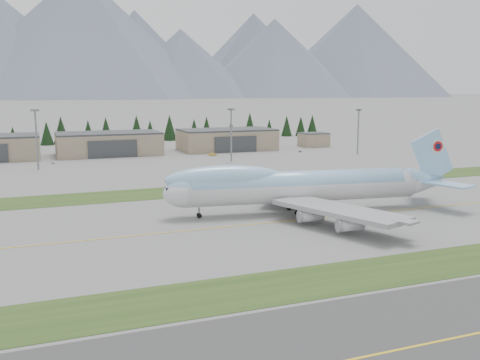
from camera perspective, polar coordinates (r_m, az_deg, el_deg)
name	(u,v)px	position (r m, az deg, el deg)	size (l,w,h in m)	color
ground	(262,223)	(124.34, 2.40, -4.66)	(7000.00, 7000.00, 0.00)	slate
grass_strip_near	(353,276)	(92.24, 11.99, -9.97)	(400.00, 14.00, 0.08)	#2A4518
grass_strip_far	(204,190)	(165.62, -3.82, -1.08)	(400.00, 18.00, 0.08)	#2A4518
asphalt_taxiway	(460,337)	(74.87, 22.40, -15.24)	(400.00, 32.00, 0.04)	#3D3D3D
taxiway_line_main	(262,223)	(124.34, 2.40, -4.66)	(400.00, 0.40, 0.02)	yellow
taxiway_line_near	(460,337)	(74.87, 22.40, -15.24)	(400.00, 0.40, 0.02)	yellow
boeing_747_freighter	(300,186)	(134.99, 6.42, -0.62)	(78.71, 67.08, 20.65)	silver
hangar_center	(109,143)	(263.68, -13.81, 3.81)	(48.00, 26.60, 10.80)	gray
hangar_right	(227,139)	(277.70, -1.42, 4.36)	(48.00, 26.60, 10.80)	gray
control_shed	(314,140)	(296.71, 7.86, 4.30)	(14.00, 12.00, 7.60)	gray
floodlight_masts	(150,126)	(224.33, -9.61, 5.73)	(190.49, 6.67, 24.25)	slate
service_vehicle_a	(53,163)	(239.44, -19.30, 1.69)	(1.25, 3.10, 1.06)	silver
service_vehicle_b	(213,156)	(252.53, -2.92, 2.60)	(1.40, 3.99, 1.31)	gold
service_vehicle_c	(300,152)	(269.60, 6.43, 2.99)	(1.44, 3.55, 1.03)	#A09FA3
conifer_belt	(125,130)	(327.55, -12.15, 5.24)	(271.30, 15.01, 16.48)	black
mountain_ridge_front	(26,40)	(2314.84, -21.87, 13.69)	(4226.97, 1172.62, 508.23)	#4E5A68
mountain_ridge_rear	(94,49)	(3035.70, -15.36, 13.33)	(4512.81, 1052.43, 526.22)	#4E5A68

